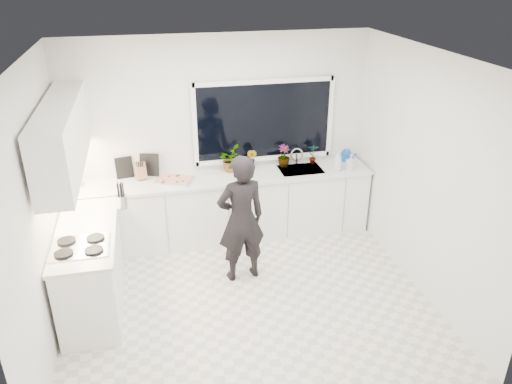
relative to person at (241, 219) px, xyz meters
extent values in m
cube|color=beige|center=(-0.03, -0.47, -0.80)|extent=(4.00, 3.50, 0.02)
cube|color=white|center=(-0.03, 1.29, 0.56)|extent=(4.00, 0.02, 2.70)
cube|color=white|center=(-2.04, -0.47, 0.56)|extent=(0.02, 3.50, 2.70)
cube|color=white|center=(1.98, -0.47, 0.56)|extent=(0.02, 3.50, 2.70)
cube|color=white|center=(-0.03, -0.47, 1.92)|extent=(4.00, 3.50, 0.02)
cube|color=black|center=(0.57, 1.25, 0.76)|extent=(1.80, 0.02, 1.00)
cube|color=white|center=(-0.03, 0.98, -0.35)|extent=(3.92, 0.58, 0.88)
cube|color=white|center=(-1.70, -0.12, -0.35)|extent=(0.58, 1.60, 0.88)
cube|color=silver|center=(-0.03, 0.97, 0.11)|extent=(3.94, 0.62, 0.04)
cube|color=silver|center=(-1.70, -0.12, 0.11)|extent=(0.62, 1.60, 0.04)
cube|color=white|center=(-1.82, 0.23, 1.06)|extent=(0.34, 2.10, 0.70)
cube|color=silver|center=(1.02, 0.98, 0.08)|extent=(0.58, 0.42, 0.14)
cylinder|color=silver|center=(1.02, 1.18, 0.24)|extent=(0.03, 0.03, 0.22)
cube|color=black|center=(-1.72, -0.47, 0.15)|extent=(0.56, 0.48, 0.03)
imported|color=black|center=(0.00, 0.00, 0.00)|extent=(0.62, 0.46, 1.57)
cube|color=#B9B8BD|center=(-0.68, 0.95, 0.15)|extent=(0.54, 0.48, 0.03)
cube|color=#C9421A|center=(-0.68, 0.95, 0.17)|extent=(0.49, 0.43, 0.01)
cylinder|color=#1245A9|center=(1.74, 1.14, 0.20)|extent=(0.16, 0.16, 0.13)
cylinder|color=white|center=(-1.88, 1.08, 0.26)|extent=(0.12, 0.12, 0.26)
cube|color=#906543|center=(-1.10, 1.12, 0.24)|extent=(0.15, 0.13, 0.22)
cylinder|color=silver|center=(-1.32, 0.33, 0.21)|extent=(0.16, 0.16, 0.16)
cube|color=black|center=(-1.30, 1.22, 0.27)|extent=(0.22, 0.06, 0.28)
cube|color=black|center=(-0.98, 1.22, 0.28)|extent=(0.24, 0.09, 0.30)
imported|color=#26662D|center=(0.07, 1.14, 0.30)|extent=(0.31, 0.34, 0.34)
imported|color=#26662D|center=(0.37, 1.14, 0.28)|extent=(0.21, 0.20, 0.29)
imported|color=#26662D|center=(0.82, 1.14, 0.29)|extent=(0.22, 0.22, 0.31)
imported|color=#26662D|center=(1.25, 1.14, 0.28)|extent=(0.17, 0.14, 0.29)
imported|color=#D8BF66|center=(1.49, 0.83, 0.27)|extent=(0.12, 0.12, 0.28)
imported|color=#D8BF66|center=(1.68, 0.83, 0.24)|extent=(0.13, 0.13, 0.21)
camera|label=1|loc=(-0.96, -4.99, 2.74)|focal=35.00mm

